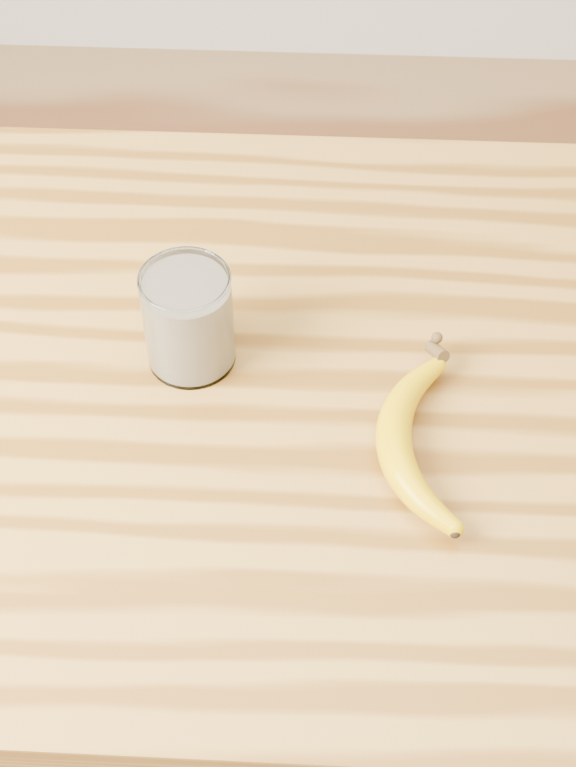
{
  "coord_description": "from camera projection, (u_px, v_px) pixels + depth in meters",
  "views": [
    {
      "loc": [
        0.02,
        -0.71,
        1.73
      ],
      "look_at": [
        -0.01,
        -0.04,
        0.93
      ],
      "focal_mm": 50.0,
      "sensor_mm": 36.0,
      "label": 1
    }
  ],
  "objects": [
    {
      "name": "smoothie_glass",
      "position": [
        188.0,
        320.0,
        1.06
      ],
      "size": [
        0.09,
        0.09,
        0.11
      ],
      "color": "white",
      "rests_on": "table"
    },
    {
      "name": "table",
      "position": [
        298.0,
        451.0,
        1.19
      ],
      "size": [
        1.2,
        0.8,
        0.9
      ],
      "color": "olive",
      "rests_on": "ground"
    },
    {
      "name": "banana",
      "position": [
        393.0,
        441.0,
        1.01
      ],
      "size": [
        0.12,
        0.29,
        0.04
      ],
      "primitive_type": null,
      "rotation": [
        0.0,
        0.0,
        0.04
      ],
      "color": "#DBA700",
      "rests_on": "table"
    }
  ]
}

